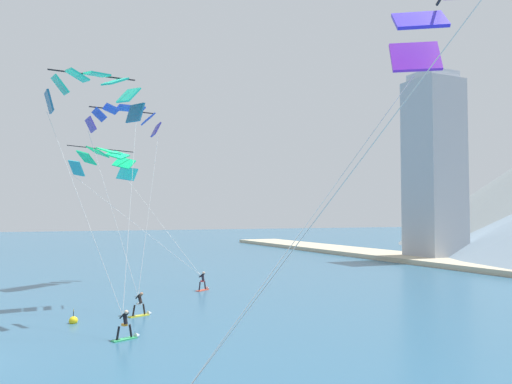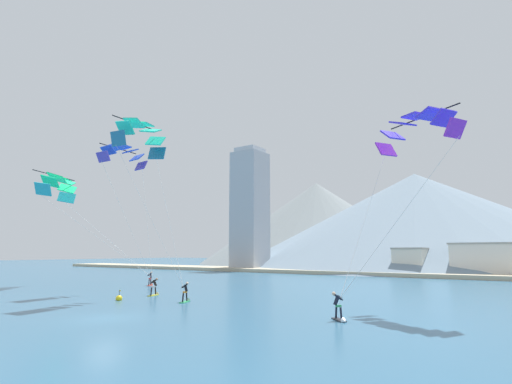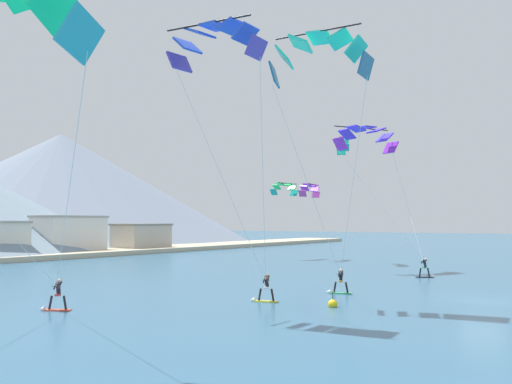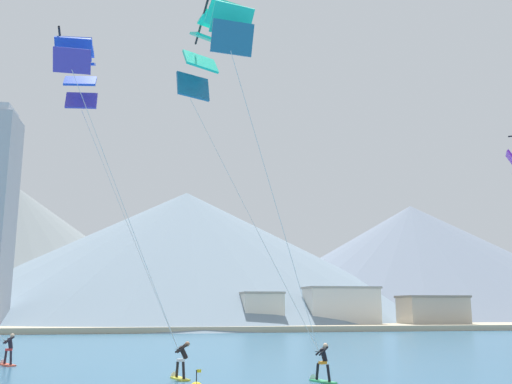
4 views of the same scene
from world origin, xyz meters
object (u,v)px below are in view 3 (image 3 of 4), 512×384
kitesurfer_near_trail (263,293)px  parafoil_kite_distant_high_outer (310,188)px  parafoil_kite_mid_center (319,53)px  kitesurfer_near_lead (427,271)px  parafoil_kite_near_lead (366,136)px  parafoil_kite_distant_mid_solo (285,187)px  parafoil_kite_distant_low_drift (342,144)px  kitesurfer_mid_center (338,286)px  parafoil_kite_near_trail (216,40)px  race_marker_buoy (333,304)px  kitesurfer_far_left (54,300)px

kitesurfer_near_trail → parafoil_kite_distant_high_outer: parafoil_kite_distant_high_outer is taller
parafoil_kite_mid_center → kitesurfer_near_lead: bearing=-0.6°
kitesurfer_near_lead → parafoil_kite_mid_center: bearing=179.4°
parafoil_kite_near_lead → parafoil_kite_distant_high_outer: parafoil_kite_near_lead is taller
kitesurfer_near_trail → parafoil_kite_distant_mid_solo: parafoil_kite_distant_mid_solo is taller
kitesurfer_near_trail → parafoil_kite_distant_low_drift: (32.68, 10.14, 13.65)m
kitesurfer_near_trail → kitesurfer_mid_center: size_ratio=1.01×
kitesurfer_near_trail → parafoil_kite_near_lead: size_ratio=0.14×
parafoil_kite_near_trail → parafoil_kite_distant_high_outer: (40.66, 16.49, -5.60)m
race_marker_buoy → parafoil_kite_distant_low_drift: bearing=24.4°
parafoil_kite_near_lead → parafoil_kite_distant_mid_solo: (10.67, 16.12, -4.12)m
kitesurfer_near_lead → parafoil_kite_near_lead: size_ratio=0.14×
parafoil_kite_near_lead → parafoil_kite_distant_mid_solo: bearing=56.5°
kitesurfer_mid_center → kitesurfer_far_left: size_ratio=0.97×
kitesurfer_far_left → parafoil_kite_distant_low_drift: 44.26m
parafoil_kite_mid_center → parafoil_kite_distant_mid_solo: (33.75, 22.98, -5.74)m
kitesurfer_near_trail → parafoil_kite_distant_mid_solo: size_ratio=0.39×
parafoil_kite_distant_high_outer → kitesurfer_near_lead: bearing=-127.0°
kitesurfer_near_trail → parafoil_kite_near_lead: (24.18, 3.47, 12.96)m
parafoil_kite_distant_low_drift → parafoil_kite_distant_high_outer: bearing=65.9°
parafoil_kite_near_trail → parafoil_kite_mid_center: parafoil_kite_mid_center is taller
kitesurfer_near_trail → parafoil_kite_distant_mid_solo: 40.95m
parafoil_kite_mid_center → race_marker_buoy: size_ratio=14.73×
parafoil_kite_distant_high_outer → parafoil_kite_distant_mid_solo: 3.60m
kitesurfer_near_lead → kitesurfer_mid_center: (-14.37, 1.56, -0.06)m
parafoil_kite_distant_high_outer → parafoil_kite_near_trail: bearing=-157.9°
kitesurfer_far_left → parafoil_kite_near_lead: bearing=-7.0°
kitesurfer_mid_center → parafoil_kite_mid_center: parafoil_kite_mid_center is taller
parafoil_kite_distant_mid_solo → parafoil_kite_distant_low_drift: bearing=-102.9°
parafoil_kite_near_lead → parafoil_kite_mid_center: 24.13m
kitesurfer_near_lead → parafoil_kite_distant_high_outer: parafoil_kite_distant_high_outer is taller
kitesurfer_far_left → parafoil_kite_near_lead: (33.54, -4.14, 12.94)m
parafoil_kite_mid_center → parafoil_kite_distant_low_drift: bearing=23.2°
parafoil_kite_near_trail → parafoil_kite_distant_mid_solo: 45.23m
kitesurfer_far_left → race_marker_buoy: bearing=-50.9°
parafoil_kite_near_trail → parafoil_kite_near_lead: bearing=7.6°
kitesurfer_near_lead → parafoil_kite_near_lead: parafoil_kite_near_lead is taller
parafoil_kite_distant_low_drift → parafoil_kite_distant_mid_solo: 10.83m
parafoil_kite_near_lead → parafoil_kite_distant_high_outer: bearing=48.4°
kitesurfer_near_trail → parafoil_kite_near_lead: bearing=8.2°
kitesurfer_mid_center → parafoil_kite_distant_mid_solo: 37.04m
parafoil_kite_distant_low_drift → race_marker_buoy: size_ratio=4.55×
parafoil_kite_near_trail → parafoil_kite_mid_center: 7.09m
parafoil_kite_distant_low_drift → parafoil_kite_near_trail: bearing=-164.4°
kitesurfer_far_left → parafoil_kite_distant_mid_solo: (44.21, 11.98, 8.82)m
parafoil_kite_near_lead → parafoil_kite_distant_mid_solo: parafoil_kite_near_lead is taller
parafoil_kite_near_trail → parafoil_kite_distant_low_drift: parafoil_kite_near_trail is taller
parafoil_kite_distant_mid_solo → parafoil_kite_near_lead: bearing=-123.5°
parafoil_kite_mid_center → race_marker_buoy: (-0.63, -1.09, -14.96)m
kitesurfer_mid_center → parafoil_kite_near_lead: 22.91m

